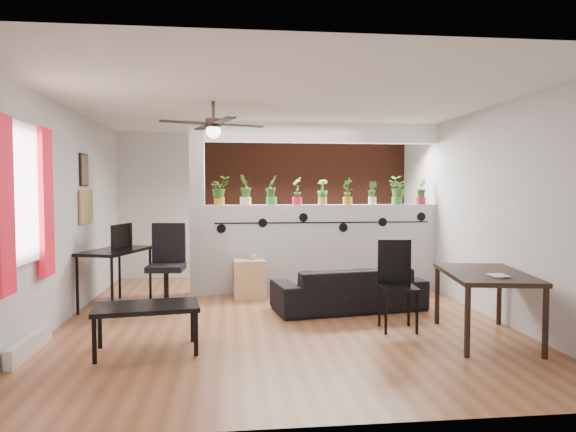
{
  "coord_description": "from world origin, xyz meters",
  "views": [
    {
      "loc": [
        -0.6,
        -6.31,
        1.59
      ],
      "look_at": [
        0.17,
        0.6,
        1.23
      ],
      "focal_mm": 32.0,
      "sensor_mm": 36.0,
      "label": 1
    }
  ],
  "objects_px": {
    "potted_plant_4": "(322,191)",
    "potted_plant_7": "(397,189)",
    "potted_plant_1": "(245,189)",
    "potted_plant_8": "(421,191)",
    "dining_table": "(486,279)",
    "potted_plant_6": "(372,192)",
    "potted_plant_3": "(297,190)",
    "potted_plant_0": "(219,190)",
    "computer_desk": "(116,255)",
    "sofa": "(349,289)",
    "cube_shelf": "(249,279)",
    "cup": "(253,256)",
    "office_chair": "(167,272)",
    "potted_plant_5": "(348,190)",
    "folding_chair": "(396,276)",
    "potted_plant_2": "(271,189)",
    "ceiling_fan": "(213,126)",
    "coffee_table": "(146,310)"
  },
  "relations": [
    {
      "from": "ceiling_fan",
      "to": "potted_plant_1",
      "type": "bearing_deg",
      "value": 77.02
    },
    {
      "from": "potted_plant_1",
      "to": "potted_plant_6",
      "type": "height_order",
      "value": "potted_plant_1"
    },
    {
      "from": "potted_plant_0",
      "to": "folding_chair",
      "type": "relative_size",
      "value": 0.43
    },
    {
      "from": "potted_plant_7",
      "to": "dining_table",
      "type": "bearing_deg",
      "value": -88.27
    },
    {
      "from": "potted_plant_2",
      "to": "potted_plant_3",
      "type": "relative_size",
      "value": 1.06
    },
    {
      "from": "potted_plant_5",
      "to": "potted_plant_7",
      "type": "xyz_separation_m",
      "value": [
        0.79,
        0.0,
        0.02
      ]
    },
    {
      "from": "potted_plant_6",
      "to": "cup",
      "type": "distance_m",
      "value": 2.13
    },
    {
      "from": "dining_table",
      "to": "potted_plant_2",
      "type": "bearing_deg",
      "value": 127.26
    },
    {
      "from": "potted_plant_4",
      "to": "potted_plant_6",
      "type": "distance_m",
      "value": 0.79
    },
    {
      "from": "potted_plant_8",
      "to": "cube_shelf",
      "type": "bearing_deg",
      "value": -172.89
    },
    {
      "from": "potted_plant_2",
      "to": "computer_desk",
      "type": "height_order",
      "value": "potted_plant_2"
    },
    {
      "from": "computer_desk",
      "to": "potted_plant_1",
      "type": "bearing_deg",
      "value": 22.85
    },
    {
      "from": "folding_chair",
      "to": "potted_plant_6",
      "type": "bearing_deg",
      "value": 81.52
    },
    {
      "from": "potted_plant_1",
      "to": "potted_plant_8",
      "type": "bearing_deg",
      "value": 0.0
    },
    {
      "from": "sofa",
      "to": "dining_table",
      "type": "xyz_separation_m",
      "value": [
        1.14,
        -1.45,
        0.37
      ]
    },
    {
      "from": "dining_table",
      "to": "potted_plant_6",
      "type": "bearing_deg",
      "value": 100.0
    },
    {
      "from": "potted_plant_4",
      "to": "potted_plant_6",
      "type": "xyz_separation_m",
      "value": [
        0.79,
        -0.0,
        -0.01
      ]
    },
    {
      "from": "potted_plant_5",
      "to": "folding_chair",
      "type": "height_order",
      "value": "potted_plant_5"
    },
    {
      "from": "potted_plant_2",
      "to": "potted_plant_8",
      "type": "xyz_separation_m",
      "value": [
        2.37,
        0.0,
        -0.02
      ]
    },
    {
      "from": "cup",
      "to": "potted_plant_0",
      "type": "bearing_deg",
      "value": 145.01
    },
    {
      "from": "ceiling_fan",
      "to": "potted_plant_1",
      "type": "xyz_separation_m",
      "value": [
        0.42,
        1.8,
        -0.72
      ]
    },
    {
      "from": "ceiling_fan",
      "to": "office_chair",
      "type": "xyz_separation_m",
      "value": [
        -0.66,
        0.91,
        -1.82
      ]
    },
    {
      "from": "potted_plant_8",
      "to": "folding_chair",
      "type": "height_order",
      "value": "potted_plant_8"
    },
    {
      "from": "potted_plant_4",
      "to": "potted_plant_7",
      "type": "xyz_separation_m",
      "value": [
        1.18,
        -0.0,
        0.03
      ]
    },
    {
      "from": "potted_plant_1",
      "to": "coffee_table",
      "type": "distance_m",
      "value": 3.17
    },
    {
      "from": "cup",
      "to": "coffee_table",
      "type": "relative_size",
      "value": 0.11
    },
    {
      "from": "potted_plant_2",
      "to": "potted_plant_4",
      "type": "relative_size",
      "value": 1.16
    },
    {
      "from": "potted_plant_0",
      "to": "potted_plant_6",
      "type": "xyz_separation_m",
      "value": [
        2.37,
        -0.0,
        -0.03
      ]
    },
    {
      "from": "potted_plant_3",
      "to": "potted_plant_6",
      "type": "xyz_separation_m",
      "value": [
        1.18,
        -0.0,
        -0.03
      ]
    },
    {
      "from": "potted_plant_1",
      "to": "potted_plant_7",
      "type": "height_order",
      "value": "potted_plant_1"
    },
    {
      "from": "potted_plant_3",
      "to": "computer_desk",
      "type": "bearing_deg",
      "value": -163.77
    },
    {
      "from": "potted_plant_4",
      "to": "dining_table",
      "type": "distance_m",
      "value": 3.12
    },
    {
      "from": "sofa",
      "to": "potted_plant_8",
      "type": "bearing_deg",
      "value": -148.14
    },
    {
      "from": "potted_plant_8",
      "to": "cube_shelf",
      "type": "height_order",
      "value": "potted_plant_8"
    },
    {
      "from": "potted_plant_4",
      "to": "cube_shelf",
      "type": "xyz_separation_m",
      "value": [
        -1.14,
        -0.34,
        -1.28
      ]
    },
    {
      "from": "potted_plant_3",
      "to": "cube_shelf",
      "type": "height_order",
      "value": "potted_plant_3"
    },
    {
      "from": "ceiling_fan",
      "to": "potted_plant_0",
      "type": "relative_size",
      "value": 2.75
    },
    {
      "from": "potted_plant_1",
      "to": "office_chair",
      "type": "distance_m",
      "value": 1.78
    },
    {
      "from": "potted_plant_1",
      "to": "coffee_table",
      "type": "bearing_deg",
      "value": -110.73
    },
    {
      "from": "ceiling_fan",
      "to": "potted_plant_1",
      "type": "height_order",
      "value": "ceiling_fan"
    },
    {
      "from": "potted_plant_5",
      "to": "dining_table",
      "type": "xyz_separation_m",
      "value": [
        0.87,
        -2.7,
        -0.93
      ]
    },
    {
      "from": "potted_plant_8",
      "to": "sofa",
      "type": "distance_m",
      "value": 2.31
    },
    {
      "from": "potted_plant_5",
      "to": "computer_desk",
      "type": "distance_m",
      "value": 3.53
    },
    {
      "from": "sofa",
      "to": "folding_chair",
      "type": "relative_size",
      "value": 1.85
    },
    {
      "from": "potted_plant_4",
      "to": "potted_plant_8",
      "type": "height_order",
      "value": "potted_plant_8"
    },
    {
      "from": "potted_plant_0",
      "to": "computer_desk",
      "type": "xyz_separation_m",
      "value": [
        -1.37,
        -0.74,
        -0.87
      ]
    },
    {
      "from": "computer_desk",
      "to": "coffee_table",
      "type": "xyz_separation_m",
      "value": [
        0.72,
        -2.01,
        -0.29
      ]
    },
    {
      "from": "potted_plant_4",
      "to": "potted_plant_6",
      "type": "height_order",
      "value": "potted_plant_4"
    },
    {
      "from": "dining_table",
      "to": "cup",
      "type": "bearing_deg",
      "value": 134.97
    },
    {
      "from": "potted_plant_2",
      "to": "cube_shelf",
      "type": "distance_m",
      "value": 1.4
    }
  ]
}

